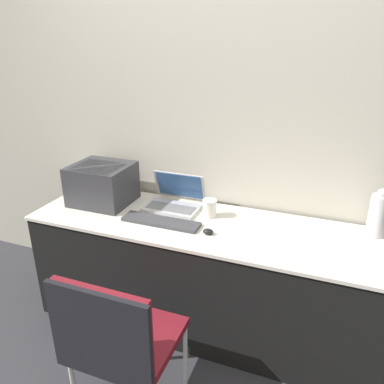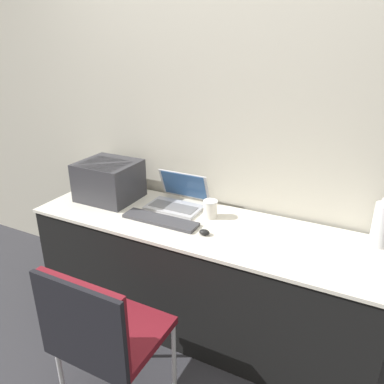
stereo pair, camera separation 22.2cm
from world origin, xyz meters
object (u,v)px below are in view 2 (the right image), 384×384
(external_keyboard, at_px, (160,220))
(metal_pitcher, at_px, (383,223))
(coffee_cup, at_px, (210,209))
(laptop_left, at_px, (178,199))
(printer, at_px, (109,179))
(chair, at_px, (99,331))
(mouse, at_px, (204,232))

(external_keyboard, relative_size, metal_pitcher, 1.71)
(coffee_cup, bearing_deg, metal_pitcher, 6.24)
(metal_pitcher, bearing_deg, coffee_cup, -173.76)
(laptop_left, height_order, coffee_cup, laptop_left)
(printer, xyz_separation_m, metal_pitcher, (1.68, 0.15, -0.01))
(printer, height_order, chair, printer)
(printer, bearing_deg, chair, -55.03)
(printer, xyz_separation_m, laptop_left, (0.48, 0.10, -0.09))
(coffee_cup, height_order, metal_pitcher, metal_pitcher)
(laptop_left, bearing_deg, coffee_cup, -12.09)
(laptop_left, distance_m, external_keyboard, 0.25)
(mouse, bearing_deg, printer, 167.68)
(coffee_cup, xyz_separation_m, mouse, (0.07, -0.22, -0.04))
(chair, bearing_deg, laptop_left, 97.84)
(external_keyboard, distance_m, chair, 0.77)
(laptop_left, distance_m, mouse, 0.43)
(chair, bearing_deg, coffee_cup, 82.27)
(metal_pitcher, xyz_separation_m, chair, (-1.07, -1.03, -0.32))
(printer, distance_m, coffee_cup, 0.74)
(coffee_cup, distance_m, metal_pitcher, 0.95)
(external_keyboard, height_order, chair, chair)
(external_keyboard, distance_m, mouse, 0.31)
(mouse, relative_size, chair, 0.07)
(metal_pitcher, height_order, chair, metal_pitcher)
(mouse, height_order, chair, chair)
(mouse, bearing_deg, laptop_left, 139.48)
(laptop_left, distance_m, chair, 1.02)
(external_keyboard, bearing_deg, metal_pitcher, 14.05)
(external_keyboard, relative_size, chair, 0.56)
(coffee_cup, height_order, chair, chair)
(printer, relative_size, coffee_cup, 3.44)
(printer, height_order, external_keyboard, printer)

